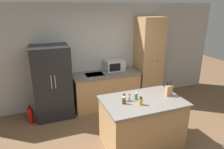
{
  "coord_description": "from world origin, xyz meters",
  "views": [
    {
      "loc": [
        -1.42,
        -2.59,
        2.5
      ],
      "look_at": [
        0.09,
        1.4,
        1.05
      ],
      "focal_mm": 32.0,
      "sensor_mm": 36.0,
      "label": 1
    }
  ],
  "objects_px": {
    "pantry_cabinet": "(148,60)",
    "knife_block": "(169,90)",
    "spice_bottle_pale_salt": "(124,98)",
    "spice_bottle_short_red": "(141,101)",
    "refrigerator": "(52,82)",
    "spice_bottle_green_herb": "(136,96)",
    "spice_bottle_tall_dark": "(124,100)",
    "fire_extinguisher": "(31,115)",
    "spice_bottle_amber_oil": "(129,98)",
    "microwave": "(115,65)"
  },
  "relations": [
    {
      "from": "pantry_cabinet",
      "to": "knife_block",
      "type": "relative_size",
      "value": 7.65
    },
    {
      "from": "spice_bottle_pale_salt",
      "to": "spice_bottle_short_red",
      "type": "bearing_deg",
      "value": -46.99
    },
    {
      "from": "refrigerator",
      "to": "spice_bottle_green_herb",
      "type": "relative_size",
      "value": 12.51
    },
    {
      "from": "spice_bottle_tall_dark",
      "to": "spice_bottle_short_red",
      "type": "bearing_deg",
      "value": -27.05
    },
    {
      "from": "spice_bottle_tall_dark",
      "to": "fire_extinguisher",
      "type": "height_order",
      "value": "spice_bottle_tall_dark"
    },
    {
      "from": "spice_bottle_tall_dark",
      "to": "spice_bottle_amber_oil",
      "type": "distance_m",
      "value": 0.16
    },
    {
      "from": "fire_extinguisher",
      "to": "microwave",
      "type": "bearing_deg",
      "value": 8.88
    },
    {
      "from": "spice_bottle_pale_salt",
      "to": "fire_extinguisher",
      "type": "height_order",
      "value": "spice_bottle_pale_salt"
    },
    {
      "from": "pantry_cabinet",
      "to": "spice_bottle_green_herb",
      "type": "height_order",
      "value": "pantry_cabinet"
    },
    {
      "from": "spice_bottle_green_herb",
      "to": "fire_extinguisher",
      "type": "bearing_deg",
      "value": 141.83
    },
    {
      "from": "pantry_cabinet",
      "to": "spice_bottle_tall_dark",
      "type": "xyz_separation_m",
      "value": [
        -1.51,
        -1.78,
        -0.14
      ]
    },
    {
      "from": "refrigerator",
      "to": "spice_bottle_amber_oil",
      "type": "height_order",
      "value": "refrigerator"
    },
    {
      "from": "pantry_cabinet",
      "to": "spice_bottle_green_herb",
      "type": "distance_m",
      "value": 2.11
    },
    {
      "from": "refrigerator",
      "to": "spice_bottle_green_herb",
      "type": "bearing_deg",
      "value": -51.31
    },
    {
      "from": "microwave",
      "to": "spice_bottle_pale_salt",
      "type": "relative_size",
      "value": 3.69
    },
    {
      "from": "pantry_cabinet",
      "to": "knife_block",
      "type": "bearing_deg",
      "value": -108.51
    },
    {
      "from": "pantry_cabinet",
      "to": "spice_bottle_amber_oil",
      "type": "distance_m",
      "value": 2.19
    },
    {
      "from": "spice_bottle_short_red",
      "to": "spice_bottle_green_herb",
      "type": "distance_m",
      "value": 0.21
    },
    {
      "from": "spice_bottle_amber_oil",
      "to": "spice_bottle_tall_dark",
      "type": "bearing_deg",
      "value": -151.44
    },
    {
      "from": "spice_bottle_amber_oil",
      "to": "spice_bottle_pale_salt",
      "type": "distance_m",
      "value": 0.1
    },
    {
      "from": "knife_block",
      "to": "fire_extinguisher",
      "type": "height_order",
      "value": "knife_block"
    },
    {
      "from": "spice_bottle_amber_oil",
      "to": "spice_bottle_green_herb",
      "type": "height_order",
      "value": "spice_bottle_green_herb"
    },
    {
      "from": "refrigerator",
      "to": "spice_bottle_tall_dark",
      "type": "height_order",
      "value": "refrigerator"
    },
    {
      "from": "spice_bottle_amber_oil",
      "to": "spice_bottle_pale_salt",
      "type": "height_order",
      "value": "spice_bottle_pale_salt"
    },
    {
      "from": "refrigerator",
      "to": "spice_bottle_pale_salt",
      "type": "height_order",
      "value": "refrigerator"
    },
    {
      "from": "spice_bottle_short_red",
      "to": "fire_extinguisher",
      "type": "bearing_deg",
      "value": 137.86
    },
    {
      "from": "microwave",
      "to": "spice_bottle_amber_oil",
      "type": "xyz_separation_m",
      "value": [
        -0.43,
        -1.81,
        -0.06
      ]
    },
    {
      "from": "microwave",
      "to": "spice_bottle_amber_oil",
      "type": "height_order",
      "value": "microwave"
    },
    {
      "from": "refrigerator",
      "to": "spice_bottle_tall_dark",
      "type": "bearing_deg",
      "value": -58.69
    },
    {
      "from": "refrigerator",
      "to": "spice_bottle_amber_oil",
      "type": "distance_m",
      "value": 2.03
    },
    {
      "from": "spice_bottle_tall_dark",
      "to": "fire_extinguisher",
      "type": "xyz_separation_m",
      "value": [
        -1.6,
        1.54,
        -0.8
      ]
    },
    {
      "from": "refrigerator",
      "to": "pantry_cabinet",
      "type": "relative_size",
      "value": 0.75
    },
    {
      "from": "pantry_cabinet",
      "to": "spice_bottle_short_red",
      "type": "bearing_deg",
      "value": -123.38
    },
    {
      "from": "spice_bottle_green_herb",
      "to": "spice_bottle_tall_dark",
      "type": "bearing_deg",
      "value": -164.29
    },
    {
      "from": "spice_bottle_tall_dark",
      "to": "spice_bottle_pale_salt",
      "type": "xyz_separation_m",
      "value": [
        0.04,
        0.1,
        -0.0
      ]
    },
    {
      "from": "microwave",
      "to": "knife_block",
      "type": "distance_m",
      "value": 1.9
    },
    {
      "from": "knife_block",
      "to": "refrigerator",
      "type": "bearing_deg",
      "value": 139.11
    },
    {
      "from": "spice_bottle_tall_dark",
      "to": "spice_bottle_green_herb",
      "type": "relative_size",
      "value": 0.99
    },
    {
      "from": "spice_bottle_tall_dark",
      "to": "spice_bottle_short_red",
      "type": "height_order",
      "value": "spice_bottle_short_red"
    },
    {
      "from": "refrigerator",
      "to": "pantry_cabinet",
      "type": "height_order",
      "value": "pantry_cabinet"
    },
    {
      "from": "spice_bottle_short_red",
      "to": "spice_bottle_green_herb",
      "type": "bearing_deg",
      "value": 84.77
    },
    {
      "from": "pantry_cabinet",
      "to": "spice_bottle_tall_dark",
      "type": "bearing_deg",
      "value": -130.31
    },
    {
      "from": "spice_bottle_amber_oil",
      "to": "knife_block",
      "type": "bearing_deg",
      "value": -4.03
    },
    {
      "from": "knife_block",
      "to": "spice_bottle_pale_salt",
      "type": "relative_size",
      "value": 2.21
    },
    {
      "from": "spice_bottle_short_red",
      "to": "spice_bottle_pale_salt",
      "type": "height_order",
      "value": "spice_bottle_short_red"
    },
    {
      "from": "spice_bottle_short_red",
      "to": "fire_extinguisher",
      "type": "distance_m",
      "value": 2.62
    },
    {
      "from": "refrigerator",
      "to": "fire_extinguisher",
      "type": "height_order",
      "value": "refrigerator"
    },
    {
      "from": "spice_bottle_tall_dark",
      "to": "spice_bottle_green_herb",
      "type": "distance_m",
      "value": 0.28
    },
    {
      "from": "refrigerator",
      "to": "knife_block",
      "type": "distance_m",
      "value": 2.61
    },
    {
      "from": "knife_block",
      "to": "spice_bottle_pale_salt",
      "type": "bearing_deg",
      "value": 175.03
    }
  ]
}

